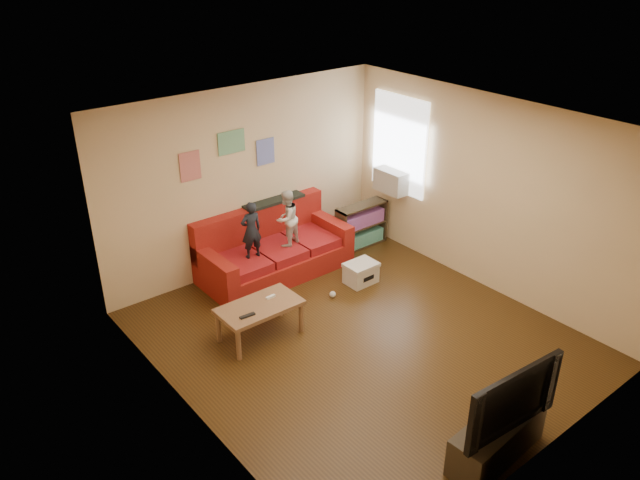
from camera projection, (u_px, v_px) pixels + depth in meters
room_shell at (364, 241)px, 7.15m from camera, size 4.52×5.02×2.72m
sofa at (272, 251)px, 9.13m from camera, size 2.21×1.01×0.97m
child_a at (251, 230)px, 8.51m from camera, size 0.32×0.23×0.82m
child_b at (287, 218)px, 8.84m from camera, size 0.48×0.42×0.83m
coffee_table at (260, 310)px, 7.61m from camera, size 1.02×0.56×0.46m
remote at (247, 316)px, 7.35m from camera, size 0.20×0.06×0.02m
game_controller at (271, 297)px, 7.72m from camera, size 0.13×0.04×0.03m
bookshelf at (361, 228)px, 9.87m from camera, size 0.88×0.27×0.71m
window at (399, 144)px, 9.41m from camera, size 0.04×1.08×1.48m
ac_unit at (392, 181)px, 9.60m from camera, size 0.28×0.55×0.35m
artwork_left at (190, 166)px, 8.23m from camera, size 0.30×0.01×0.40m
artwork_center at (231, 142)px, 8.50m from camera, size 0.42×0.01×0.32m
artwork_right at (265, 152)px, 8.92m from camera, size 0.30×0.01×0.38m
file_box at (361, 273)px, 8.90m from camera, size 0.45×0.34×0.31m
tv_stand at (497, 439)px, 5.93m from camera, size 1.14×0.45×0.42m
television at (504, 394)px, 5.69m from camera, size 1.16×0.24×0.67m
tissue at (333, 294)px, 8.59m from camera, size 0.11×0.11×0.09m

